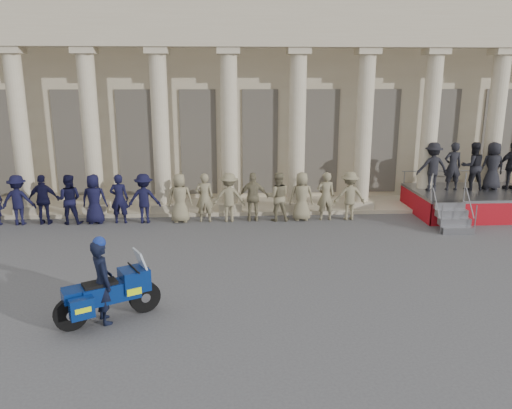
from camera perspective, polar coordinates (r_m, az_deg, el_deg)
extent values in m
plane|color=#48484B|center=(12.36, -8.90, -10.82)|extent=(90.00, 90.00, 0.00)
cube|color=#BFB08F|center=(26.18, -6.07, 12.66)|extent=(40.00, 10.00, 9.00)
cube|color=#BFB08F|center=(20.62, -6.57, -0.22)|extent=(40.00, 2.60, 0.15)
cube|color=#BFB08F|center=(19.24, -7.31, 18.89)|extent=(35.80, 1.00, 1.00)
cube|color=#BFB08F|center=(19.36, -7.42, 22.14)|extent=(35.80, 1.00, 1.20)
cube|color=#BFB08F|center=(21.23, -24.51, -0.40)|extent=(0.90, 0.90, 0.30)
cylinder|color=#BFB08F|center=(20.74, -25.35, 7.51)|extent=(0.64, 0.64, 5.60)
cube|color=#BFB08F|center=(20.67, -26.24, 15.55)|extent=(0.85, 0.85, 0.24)
cube|color=#BFB08F|center=(20.42, -17.71, -0.31)|extent=(0.90, 0.90, 0.30)
cylinder|color=#BFB08F|center=(19.92, -18.35, 7.93)|extent=(0.64, 0.64, 5.60)
cube|color=#BFB08F|center=(19.84, -19.03, 16.32)|extent=(0.85, 0.85, 0.24)
cube|color=#BFB08F|center=(19.92, -10.45, -0.22)|extent=(0.90, 0.90, 0.30)
cylinder|color=#BFB08F|center=(19.41, -10.85, 8.24)|extent=(0.64, 0.64, 5.60)
cube|color=#BFB08F|center=(19.33, -11.27, 16.88)|extent=(0.85, 0.85, 0.24)
cube|color=#BFB08F|center=(19.76, -2.96, -0.12)|extent=(0.90, 0.90, 0.30)
cylinder|color=#BFB08F|center=(19.24, -3.07, 8.42)|extent=(0.64, 0.64, 5.60)
cube|color=#BFB08F|center=(19.16, -3.19, 17.14)|extent=(0.85, 0.85, 0.24)
cube|color=#BFB08F|center=(19.93, 4.54, -0.02)|extent=(0.90, 0.90, 0.30)
cylinder|color=#BFB08F|center=(19.41, 4.71, 8.45)|extent=(0.64, 0.64, 5.60)
cube|color=#BFB08F|center=(19.34, 4.90, 17.09)|extent=(0.85, 0.85, 0.24)
cube|color=#BFB08F|center=(20.44, 11.78, 0.08)|extent=(0.90, 0.90, 0.30)
cylinder|color=#BFB08F|center=(19.93, 12.22, 8.33)|extent=(0.64, 0.64, 5.60)
cube|color=#BFB08F|center=(19.86, 12.68, 16.73)|extent=(0.85, 0.85, 0.24)
cube|color=#BFB08F|center=(21.25, 18.58, 0.17)|extent=(0.90, 0.90, 0.30)
cylinder|color=#BFB08F|center=(20.77, 19.22, 8.09)|extent=(0.64, 0.64, 5.60)
cube|color=#BFB08F|center=(20.70, 19.91, 16.14)|extent=(0.85, 0.85, 0.24)
cube|color=#BFB08F|center=(22.34, 24.79, 0.26)|extent=(0.90, 0.90, 0.30)
cylinder|color=#BFB08F|center=(21.88, 25.59, 7.77)|extent=(0.64, 0.64, 5.60)
cube|color=#BFB08F|center=(21.81, 26.44, 15.39)|extent=(0.85, 0.85, 0.24)
cube|color=black|center=(23.17, -26.33, 6.23)|extent=(1.30, 0.12, 4.20)
cube|color=black|center=(22.28, -20.14, 6.57)|extent=(1.30, 0.12, 4.20)
cube|color=black|center=(21.67, -13.50, 6.85)|extent=(1.30, 0.12, 4.20)
cube|color=black|center=(21.36, -6.58, 7.05)|extent=(1.30, 0.12, 4.20)
cube|color=black|center=(21.36, 0.46, 7.14)|extent=(1.30, 0.12, 4.20)
cube|color=black|center=(21.68, 7.38, 7.13)|extent=(1.30, 0.12, 4.20)
cube|color=black|center=(22.30, 14.02, 7.02)|extent=(1.30, 0.12, 4.20)
cube|color=black|center=(23.19, 20.21, 6.84)|extent=(1.30, 0.12, 4.20)
cube|color=black|center=(24.34, 25.88, 6.60)|extent=(1.30, 0.12, 4.20)
imported|color=black|center=(19.98, -25.53, 0.47)|extent=(1.18, 0.68, 1.83)
imported|color=black|center=(19.66, -23.10, 0.51)|extent=(1.07, 0.45, 1.83)
imported|color=black|center=(19.36, -20.59, 0.55)|extent=(0.89, 0.69, 1.83)
imported|color=black|center=(19.11, -18.00, 0.60)|extent=(0.90, 0.58, 1.83)
imported|color=black|center=(18.90, -15.36, 0.64)|extent=(0.67, 0.44, 1.83)
imported|color=black|center=(18.73, -12.66, 0.68)|extent=(1.18, 0.68, 1.83)
imported|color=#807658|center=(18.56, -8.69, 0.74)|extent=(0.90, 0.58, 1.83)
imported|color=#807658|center=(18.49, -5.90, 0.79)|extent=(0.67, 0.44, 1.83)
imported|color=#807658|center=(18.47, -3.10, 0.82)|extent=(1.18, 0.68, 1.83)
imported|color=#807658|center=(18.49, -0.30, 0.86)|extent=(1.07, 0.45, 1.83)
imported|color=#807658|center=(18.55, 2.49, 0.90)|extent=(0.89, 0.69, 1.83)
imported|color=#807658|center=(18.66, 5.25, 0.93)|extent=(0.90, 0.58, 1.83)
imported|color=#807658|center=(18.81, 7.97, 0.96)|extent=(0.67, 0.44, 1.83)
imported|color=#807658|center=(19.01, 10.64, 0.99)|extent=(1.18, 0.68, 1.83)
cube|color=gray|center=(21.26, 23.49, 1.33)|extent=(4.57, 3.26, 0.10)
cube|color=#9D0C16|center=(19.98, 25.38, -1.01)|extent=(4.57, 0.04, 0.82)
cube|color=#9D0C16|center=(20.45, 17.69, 0.04)|extent=(0.04, 3.26, 0.82)
cube|color=gray|center=(18.51, 22.02, -2.75)|extent=(1.10, 0.28, 0.23)
cube|color=gray|center=(18.69, 21.73, -1.83)|extent=(1.10, 0.28, 0.23)
cube|color=gray|center=(18.88, 21.44, -0.92)|extent=(1.10, 0.28, 0.23)
cube|color=gray|center=(19.07, 21.17, -0.03)|extent=(1.10, 0.28, 0.23)
cylinder|color=gray|center=(22.55, 21.88, 3.60)|extent=(4.57, 0.04, 0.04)
imported|color=black|center=(20.59, 19.53, 4.11)|extent=(1.21, 0.70, 1.88)
imported|color=black|center=(20.91, 21.56, 4.08)|extent=(0.68, 0.45, 1.88)
imported|color=black|center=(21.26, 23.52, 4.04)|extent=(0.91, 0.71, 1.88)
imported|color=black|center=(21.63, 25.42, 4.00)|extent=(0.92, 0.60, 1.88)
imported|color=black|center=(22.02, 27.26, 3.96)|extent=(1.10, 0.46, 1.88)
cylinder|color=black|center=(11.84, -12.60, -10.26)|extent=(0.70, 0.48, 0.72)
cylinder|color=black|center=(11.48, -20.40, -11.68)|extent=(0.70, 0.48, 0.72)
cube|color=navy|center=(11.52, -16.28, -9.52)|extent=(1.31, 1.00, 0.41)
cube|color=navy|center=(11.59, -13.74, -8.26)|extent=(0.79, 0.78, 0.49)
cube|color=silver|center=(11.69, -13.67, -9.39)|extent=(0.37, 0.40, 0.13)
cube|color=#B2BFCC|center=(11.51, -12.98, -6.40)|extent=(0.44, 0.55, 0.58)
cube|color=black|center=(11.39, -17.41, -8.70)|extent=(0.79, 0.66, 0.11)
cube|color=navy|center=(11.32, -20.31, -9.80)|extent=(0.51, 0.51, 0.24)
cube|color=navy|center=(11.10, -19.29, -11.14)|extent=(0.54, 0.44, 0.43)
cube|color=#DDFE0D|center=(11.10, -19.29, -11.14)|extent=(0.41, 0.39, 0.11)
cube|color=navy|center=(11.72, -20.08, -9.82)|extent=(0.54, 0.44, 0.43)
cube|color=#DDFE0D|center=(11.72, -20.08, -9.82)|extent=(0.41, 0.39, 0.11)
cylinder|color=silver|center=(11.78, -19.09, -11.05)|extent=(0.62, 0.41, 0.11)
cylinder|color=black|center=(11.49, -13.82, -7.06)|extent=(0.40, 0.68, 0.04)
imported|color=black|center=(11.38, -17.16, -8.43)|extent=(0.72, 0.82, 1.87)
sphere|color=navy|center=(11.08, -17.50, -4.19)|extent=(0.28, 0.28, 0.28)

